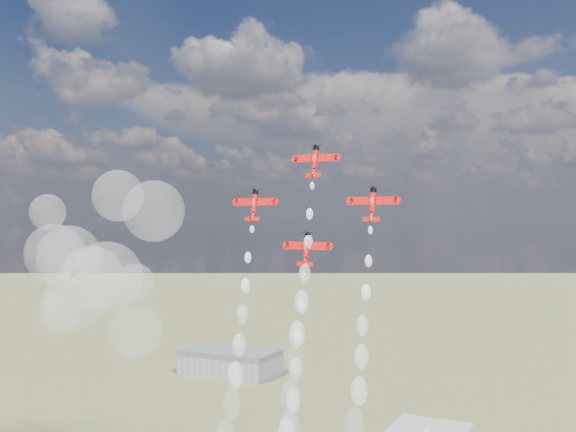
% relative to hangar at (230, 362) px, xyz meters
% --- Properties ---
extents(hangar, '(50.00, 28.00, 13.00)m').
position_rel_hangar_xyz_m(hangar, '(0.00, 0.00, 0.00)').
color(hangar, gray).
rests_on(hangar, ground).
extents(plane_lead, '(11.13, 4.03, 7.84)m').
position_rel_hangar_xyz_m(plane_lead, '(123.48, -164.93, 91.90)').
color(plane_lead, red).
rests_on(plane_lead, ground).
extents(plane_left, '(11.13, 4.03, 7.84)m').
position_rel_hangar_xyz_m(plane_left, '(108.24, -167.31, 81.51)').
color(plane_left, red).
rests_on(plane_left, ground).
extents(plane_right, '(11.13, 4.03, 7.84)m').
position_rel_hangar_xyz_m(plane_right, '(138.71, -167.31, 81.51)').
color(plane_right, red).
rests_on(plane_right, ground).
extents(plane_slot, '(11.13, 4.03, 7.84)m').
position_rel_hangar_xyz_m(plane_slot, '(123.48, -169.70, 71.11)').
color(plane_slot, red).
rests_on(plane_slot, ground).
extents(smoke_trail_lead, '(5.38, 15.92, 57.75)m').
position_rel_hangar_xyz_m(smoke_trail_lead, '(123.39, -176.22, 42.72)').
color(smoke_trail_lead, white).
rests_on(smoke_trail_lead, plane_lead).
extents(smoke_trail_left, '(5.74, 15.66, 57.41)m').
position_rel_hangar_xyz_m(smoke_trail_left, '(108.26, -178.69, 32.43)').
color(smoke_trail_left, white).
rests_on(smoke_trail_left, plane_left).
extents(drifted_smoke_cloud, '(54.00, 31.04, 57.18)m').
position_rel_hangar_xyz_m(drifted_smoke_cloud, '(45.54, -154.17, 63.16)').
color(drifted_smoke_cloud, white).
rests_on(drifted_smoke_cloud, ground).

